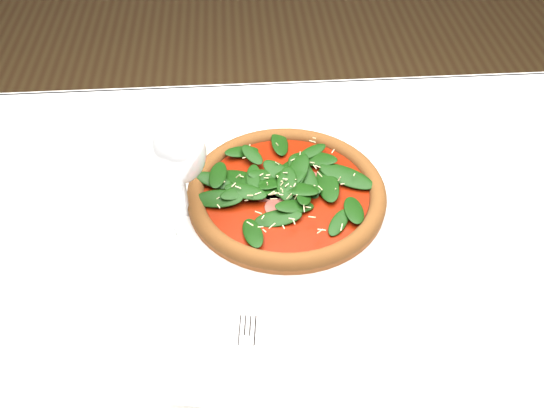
{
  "coord_description": "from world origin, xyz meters",
  "views": [
    {
      "loc": [
        -0.11,
        -0.63,
        1.42
      ],
      "look_at": [
        -0.06,
        0.04,
        0.77
      ],
      "focal_mm": 40.0,
      "sensor_mm": 36.0,
      "label": 1
    }
  ],
  "objects": [
    {
      "name": "saucer_far",
      "position": [
        0.28,
        0.2,
        0.76
      ],
      "size": [
        0.12,
        0.12,
        0.01
      ],
      "color": "silver",
      "rests_on": "dining_table"
    },
    {
      "name": "napkin",
      "position": [
        -0.12,
        -0.26,
        0.76
      ],
      "size": [
        0.17,
        0.1,
        0.01
      ],
      "primitive_type": "cube",
      "rotation": [
        0.0,
        0.0,
        -0.17
      ],
      "color": "white",
      "rests_on": "dining_table"
    },
    {
      "name": "dining_table",
      "position": [
        0.0,
        0.0,
        0.65
      ],
      "size": [
        1.21,
        0.81,
        0.75
      ],
      "color": "white",
      "rests_on": "ground"
    },
    {
      "name": "plate",
      "position": [
        -0.04,
        0.05,
        0.76
      ],
      "size": [
        0.36,
        0.36,
        0.02
      ],
      "color": "silver",
      "rests_on": "dining_table"
    },
    {
      "name": "pizza",
      "position": [
        -0.04,
        0.05,
        0.78
      ],
      "size": [
        0.36,
        0.36,
        0.04
      ],
      "rotation": [
        0.0,
        0.0,
        0.16
      ],
      "color": "#9F5B26",
      "rests_on": "plate"
    },
    {
      "name": "wine_glass",
      "position": [
        -0.19,
        0.03,
        0.88
      ],
      "size": [
        0.08,
        0.08,
        0.19
      ],
      "color": "silver",
      "rests_on": "dining_table"
    },
    {
      "name": "fork",
      "position": [
        -0.11,
        -0.23,
        0.77
      ],
      "size": [
        0.03,
        0.15,
        0.0
      ],
      "rotation": [
        0.0,
        0.0,
        -0.11
      ],
      "color": "silver",
      "rests_on": "napkin"
    }
  ]
}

